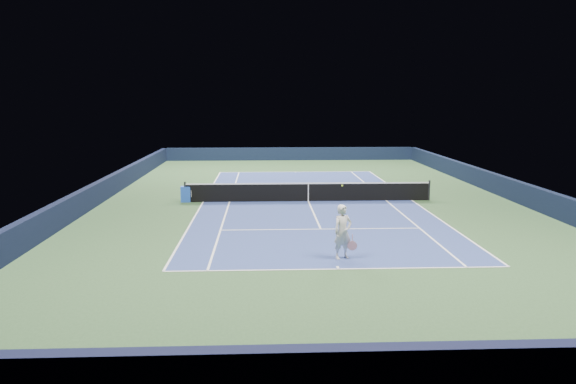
{
  "coord_description": "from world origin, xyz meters",
  "views": [
    {
      "loc": [
        -2.35,
        -28.83,
        5.32
      ],
      "look_at": [
        -1.2,
        -3.0,
        1.0
      ],
      "focal_mm": 35.0,
      "sensor_mm": 36.0,
      "label": 1
    }
  ],
  "objects": [
    {
      "name": "center_mark_near",
      "position": [
        0.0,
        -11.73,
        0.01
      ],
      "size": [
        0.08,
        0.3,
        0.0
      ],
      "primitive_type": "cube",
      "color": "white",
      "rests_on": "ground"
    },
    {
      "name": "ground",
      "position": [
        0.0,
        0.0,
        0.0
      ],
      "size": [
        40.0,
        40.0,
        0.0
      ],
      "primitive_type": "plane",
      "color": "#2C4A28",
      "rests_on": "ground"
    },
    {
      "name": "center_service_line",
      "position": [
        0.0,
        0.0,
        0.01
      ],
      "size": [
        0.08,
        12.8,
        0.0
      ],
      "primitive_type": "cube",
      "color": "white",
      "rests_on": "ground"
    },
    {
      "name": "wall_right",
      "position": [
        10.82,
        0.0,
        0.55
      ],
      "size": [
        0.35,
        40.0,
        1.1
      ],
      "primitive_type": "cube",
      "color": "black",
      "rests_on": "ground"
    },
    {
      "name": "sideline_singles_right",
      "position": [
        4.12,
        0.0,
        0.01
      ],
      "size": [
        0.08,
        23.77,
        0.0
      ],
      "primitive_type": "cube",
      "color": "white",
      "rests_on": "ground"
    },
    {
      "name": "sideline_doubles_right",
      "position": [
        5.49,
        0.0,
        0.01
      ],
      "size": [
        0.08,
        23.77,
        0.0
      ],
      "primitive_type": "cube",
      "color": "white",
      "rests_on": "ground"
    },
    {
      "name": "sideline_doubles_left",
      "position": [
        -5.49,
        0.0,
        0.01
      ],
      "size": [
        0.08,
        23.77,
        0.0
      ],
      "primitive_type": "cube",
      "color": "white",
      "rests_on": "ground"
    },
    {
      "name": "sideline_singles_left",
      "position": [
        -4.12,
        0.0,
        0.01
      ],
      "size": [
        0.08,
        23.77,
        0.0
      ],
      "primitive_type": "cube",
      "color": "white",
      "rests_on": "ground"
    },
    {
      "name": "service_line_near",
      "position": [
        0.0,
        -6.4,
        0.01
      ],
      "size": [
        8.23,
        0.08,
        0.0
      ],
      "primitive_type": "cube",
      "color": "white",
      "rests_on": "ground"
    },
    {
      "name": "wall_near",
      "position": [
        0.0,
        -19.82,
        0.55
      ],
      "size": [
        22.0,
        0.35,
        1.1
      ],
      "primitive_type": "cube",
      "color": "black",
      "rests_on": "ground"
    },
    {
      "name": "wall_far",
      "position": [
        0.0,
        19.82,
        0.55
      ],
      "size": [
        22.0,
        0.35,
        1.1
      ],
      "primitive_type": "cube",
      "color": "black",
      "rests_on": "ground"
    },
    {
      "name": "tennis_net",
      "position": [
        0.0,
        0.0,
        0.5
      ],
      "size": [
        12.9,
        0.1,
        1.07
      ],
      "color": "black",
      "rests_on": "ground"
    },
    {
      "name": "baseline_near",
      "position": [
        0.0,
        -11.88,
        0.01
      ],
      "size": [
        10.97,
        0.08,
        0.0
      ],
      "primitive_type": "cube",
      "color": "white",
      "rests_on": "ground"
    },
    {
      "name": "court_surface",
      "position": [
        0.0,
        0.0,
        0.0
      ],
      "size": [
        10.97,
        23.77,
        0.01
      ],
      "primitive_type": "cube",
      "color": "navy",
      "rests_on": "ground"
    },
    {
      "name": "sponsor_cube",
      "position": [
        -6.4,
        0.15,
        0.41
      ],
      "size": [
        0.58,
        0.48,
        0.81
      ],
      "color": "blue",
      "rests_on": "ground"
    },
    {
      "name": "center_mark_far",
      "position": [
        0.0,
        11.73,
        0.01
      ],
      "size": [
        0.08,
        0.3,
        0.0
      ],
      "primitive_type": "cube",
      "color": "white",
      "rests_on": "ground"
    },
    {
      "name": "service_line_far",
      "position": [
        0.0,
        6.4,
        0.01
      ],
      "size": [
        8.23,
        0.08,
        0.0
      ],
      "primitive_type": "cube",
      "color": "white",
      "rests_on": "ground"
    },
    {
      "name": "wall_left",
      "position": [
        -10.82,
        0.0,
        0.55
      ],
      "size": [
        0.35,
        40.0,
        1.1
      ],
      "primitive_type": "cube",
      "color": "black",
      "rests_on": "ground"
    },
    {
      "name": "baseline_far",
      "position": [
        0.0,
        11.88,
        0.01
      ],
      "size": [
        10.97,
        0.08,
        0.0
      ],
      "primitive_type": "cube",
      "color": "white",
      "rests_on": "ground"
    },
    {
      "name": "tennis_player",
      "position": [
        0.29,
        -10.7,
        0.92
      ],
      "size": [
        0.88,
        1.37,
        2.36
      ],
      "color": "silver",
      "rests_on": "ground"
    }
  ]
}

